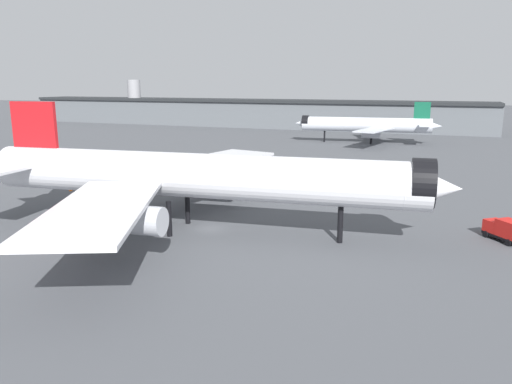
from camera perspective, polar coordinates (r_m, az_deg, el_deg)
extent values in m
plane|color=#4C4F54|center=(70.95, -5.35, -4.28)|extent=(900.00, 900.00, 0.00)
cylinder|color=white|center=(68.12, -6.76, 1.91)|extent=(61.50, 6.35, 6.15)
cone|color=white|center=(63.66, 19.91, 0.49)|extent=(6.78, 6.05, 6.03)
cone|color=white|center=(84.37, -26.59, 2.71)|extent=(8.01, 5.87, 5.84)
cylinder|color=black|center=(63.47, 18.84, 0.96)|extent=(2.79, 6.22, 6.21)
cube|color=white|center=(85.47, -5.52, 3.57)|extent=(17.98, 29.36, 0.49)
cylinder|color=#B7BAC1|center=(82.25, -5.34, 1.79)|extent=(8.62, 3.41, 3.38)
cube|color=white|center=(55.69, -17.73, -1.82)|extent=(17.83, 29.35, 0.49)
cylinder|color=#B7BAC1|center=(58.19, -14.62, -3.09)|extent=(8.62, 3.41, 3.38)
cube|color=red|center=(80.60, -24.29, 6.07)|extent=(7.38, 0.64, 9.84)
cube|color=white|center=(87.38, -21.76, 3.85)|extent=(5.57, 11.09, 0.37)
cylinder|color=black|center=(64.93, 9.77, -3.74)|extent=(0.74, 0.74, 4.92)
cylinder|color=black|center=(73.37, -7.96, -1.79)|extent=(0.74, 0.74, 4.92)
cylinder|color=black|center=(67.68, -10.07, -3.08)|extent=(0.74, 0.74, 4.92)
cylinder|color=silver|center=(175.38, 12.59, 7.65)|extent=(43.80, 5.06, 4.94)
cone|color=silver|center=(177.65, 5.46, 7.95)|extent=(5.45, 4.86, 4.84)
cone|color=silver|center=(175.82, 19.78, 7.23)|extent=(6.44, 4.71, 4.70)
cylinder|color=black|center=(177.46, 5.78, 8.06)|extent=(2.24, 5.00, 4.99)
cube|color=silver|center=(163.05, 13.58, 7.03)|extent=(12.80, 20.91, 0.40)
cylinder|color=#B7BAC1|center=(165.58, 13.21, 6.56)|extent=(6.14, 2.74, 2.72)
cube|color=silver|center=(187.60, 13.80, 7.70)|extent=(12.71, 20.90, 0.40)
cylinder|color=#B7BAC1|center=(185.40, 13.43, 7.16)|extent=(6.14, 2.74, 2.72)
cube|color=#0F5138|center=(175.30, 18.73, 8.59)|extent=(5.26, 0.51, 7.91)
cube|color=silver|center=(170.44, 19.05, 7.30)|extent=(3.96, 7.89, 0.30)
cube|color=silver|center=(180.74, 18.83, 7.58)|extent=(3.96, 7.89, 0.30)
cylinder|color=black|center=(176.94, 7.96, 6.42)|extent=(0.59, 0.59, 3.95)
cylinder|color=black|center=(173.13, 13.21, 6.08)|extent=(0.59, 0.59, 3.95)
cylinder|color=black|center=(178.29, 13.27, 6.25)|extent=(0.59, 0.59, 3.95)
cube|color=slate|center=(240.42, -2.05, 9.05)|extent=(229.86, 45.26, 11.74)
cube|color=#232628|center=(240.11, -2.06, 10.59)|extent=(230.08, 47.09, 1.20)
cylinder|color=#939399|center=(269.51, -13.93, 10.19)|extent=(6.65, 6.65, 22.22)
cube|color=black|center=(73.06, 26.84, -4.61)|extent=(4.93, 5.86, 0.35)
cube|color=red|center=(73.91, 26.01, -3.55)|extent=(3.13, 3.10, 1.60)
cube|color=#1E2D38|center=(74.51, 25.51, -3.12)|extent=(1.66, 1.12, 0.80)
cube|color=red|center=(72.07, 27.49, -3.84)|extent=(3.73, 4.02, 2.20)
cylinder|color=black|center=(73.62, 25.14, -4.46)|extent=(0.73, 0.91, 0.90)
cylinder|color=black|center=(75.19, 26.42, -4.24)|extent=(0.73, 0.91, 0.90)
cylinder|color=black|center=(71.03, 27.25, -5.26)|extent=(0.73, 0.91, 0.90)
cube|color=black|center=(107.71, -0.17, 1.86)|extent=(3.05, 3.56, 0.30)
cube|color=red|center=(106.93, -0.55, 2.19)|extent=(2.03, 1.93, 1.20)
cube|color=#1E2D38|center=(106.50, -0.78, 2.28)|extent=(1.18, 0.78, 0.60)
cube|color=red|center=(107.99, 0.05, 2.21)|extent=(2.37, 2.48, 0.90)
cylinder|color=black|center=(106.41, -0.32, 1.64)|extent=(0.61, 0.74, 0.70)
cylinder|color=black|center=(107.57, -0.90, 1.76)|extent=(0.61, 0.74, 0.70)
cylinder|color=black|center=(107.93, 0.55, 1.80)|extent=(0.61, 0.74, 0.70)
cylinder|color=black|center=(109.06, -0.03, 1.91)|extent=(0.61, 0.74, 0.70)
cone|color=#F2600C|center=(101.79, -20.75, 0.35)|extent=(0.63, 0.63, 0.79)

